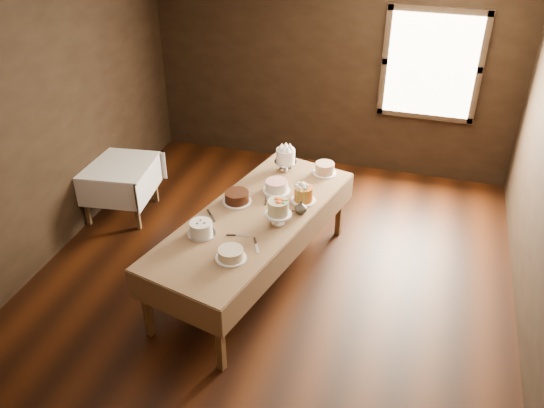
{
  "coord_description": "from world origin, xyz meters",
  "views": [
    {
      "loc": [
        1.38,
        -4.44,
        4.0
      ],
      "look_at": [
        0.0,
        0.2,
        0.95
      ],
      "focal_mm": 37.96,
      "sensor_mm": 36.0,
      "label": 1
    }
  ],
  "objects_px": {
    "cake_chocolate": "(237,197)",
    "cake_flowers": "(278,213)",
    "display_table": "(254,220)",
    "side_table": "(118,170)",
    "cake_server_b": "(257,248)",
    "cake_server_e": "(212,218)",
    "cake_swirl": "(201,229)",
    "cake_server_a": "(244,236)",
    "cake_server_d": "(294,211)",
    "cake_cream": "(231,254)",
    "flower_vase": "(301,207)",
    "cake_caramel": "(303,194)",
    "cake_meringue": "(285,160)",
    "cake_speckled": "(325,169)",
    "cake_server_c": "(266,197)",
    "cake_lattice": "(277,187)"
  },
  "relations": [
    {
      "from": "cake_chocolate",
      "to": "cake_flowers",
      "type": "relative_size",
      "value": 1.07
    },
    {
      "from": "display_table",
      "to": "side_table",
      "type": "xyz_separation_m",
      "value": [
        -2.01,
        0.78,
        -0.14
      ]
    },
    {
      "from": "cake_server_b",
      "to": "cake_server_e",
      "type": "xyz_separation_m",
      "value": [
        -0.58,
        0.35,
        0.0
      ]
    },
    {
      "from": "side_table",
      "to": "cake_swirl",
      "type": "bearing_deg",
      "value": -37.14
    },
    {
      "from": "cake_server_a",
      "to": "cake_swirl",
      "type": "bearing_deg",
      "value": -179.53
    },
    {
      "from": "display_table",
      "to": "cake_flowers",
      "type": "distance_m",
      "value": 0.34
    },
    {
      "from": "cake_swirl",
      "to": "cake_server_d",
      "type": "height_order",
      "value": "cake_swirl"
    },
    {
      "from": "cake_cream",
      "to": "flower_vase",
      "type": "xyz_separation_m",
      "value": [
        0.42,
        0.91,
        0.02
      ]
    },
    {
      "from": "side_table",
      "to": "cake_swirl",
      "type": "relative_size",
      "value": 3.02
    },
    {
      "from": "cake_caramel",
      "to": "flower_vase",
      "type": "height_order",
      "value": "cake_caramel"
    },
    {
      "from": "display_table",
      "to": "flower_vase",
      "type": "relative_size",
      "value": 20.42
    },
    {
      "from": "cake_chocolate",
      "to": "cake_flowers",
      "type": "distance_m",
      "value": 0.59
    },
    {
      "from": "cake_flowers",
      "to": "cake_server_b",
      "type": "bearing_deg",
      "value": -99.4
    },
    {
      "from": "cake_meringue",
      "to": "cake_server_b",
      "type": "distance_m",
      "value": 1.54
    },
    {
      "from": "cake_speckled",
      "to": "cake_swirl",
      "type": "xyz_separation_m",
      "value": [
        -0.88,
        -1.52,
        0.01
      ]
    },
    {
      "from": "display_table",
      "to": "cake_chocolate",
      "type": "xyz_separation_m",
      "value": [
        -0.25,
        0.19,
        0.12
      ]
    },
    {
      "from": "cake_flowers",
      "to": "cake_server_d",
      "type": "relative_size",
      "value": 1.2
    },
    {
      "from": "cake_server_c",
      "to": "cake_meringue",
      "type": "bearing_deg",
      "value": -16.75
    },
    {
      "from": "cake_swirl",
      "to": "cake_server_d",
      "type": "relative_size",
      "value": 1.27
    },
    {
      "from": "flower_vase",
      "to": "cake_speckled",
      "type": "bearing_deg",
      "value": 86.2
    },
    {
      "from": "cake_cream",
      "to": "cake_server_a",
      "type": "bearing_deg",
      "value": 90.7
    },
    {
      "from": "cake_swirl",
      "to": "cake_chocolate",
      "type": "bearing_deg",
      "value": 78.74
    },
    {
      "from": "cake_server_e",
      "to": "flower_vase",
      "type": "xyz_separation_m",
      "value": [
        0.82,
        0.35,
        0.06
      ]
    },
    {
      "from": "cake_caramel",
      "to": "cake_server_e",
      "type": "relative_size",
      "value": 1.16
    },
    {
      "from": "cake_chocolate",
      "to": "cake_swirl",
      "type": "bearing_deg",
      "value": -101.26
    },
    {
      "from": "cake_meringue",
      "to": "cake_server_e",
      "type": "bearing_deg",
      "value": -110.12
    },
    {
      "from": "cake_speckled",
      "to": "cake_flowers",
      "type": "height_order",
      "value": "cake_flowers"
    },
    {
      "from": "display_table",
      "to": "cake_flowers",
      "type": "height_order",
      "value": "cake_flowers"
    },
    {
      "from": "cake_cream",
      "to": "side_table",
      "type": "bearing_deg",
      "value": 143.4
    },
    {
      "from": "cake_chocolate",
      "to": "cake_cream",
      "type": "bearing_deg",
      "value": -73.81
    },
    {
      "from": "cake_meringue",
      "to": "flower_vase",
      "type": "distance_m",
      "value": 0.92
    },
    {
      "from": "side_table",
      "to": "cake_caramel",
      "type": "height_order",
      "value": "cake_caramel"
    },
    {
      "from": "cake_server_e",
      "to": "cake_server_a",
      "type": "bearing_deg",
      "value": 24.28
    },
    {
      "from": "cake_swirl",
      "to": "flower_vase",
      "type": "relative_size",
      "value": 2.23
    },
    {
      "from": "cake_cream",
      "to": "flower_vase",
      "type": "bearing_deg",
      "value": 65.22
    },
    {
      "from": "cake_lattice",
      "to": "cake_server_e",
      "type": "height_order",
      "value": "cake_lattice"
    },
    {
      "from": "cake_caramel",
      "to": "cake_server_b",
      "type": "distance_m",
      "value": 0.96
    },
    {
      "from": "cake_lattice",
      "to": "cake_speckled",
      "type": "bearing_deg",
      "value": 51.87
    },
    {
      "from": "cake_chocolate",
      "to": "cake_server_e",
      "type": "xyz_separation_m",
      "value": [
        -0.13,
        -0.36,
        -0.05
      ]
    },
    {
      "from": "cake_server_a",
      "to": "cake_chocolate",
      "type": "bearing_deg",
      "value": 102.39
    },
    {
      "from": "cake_lattice",
      "to": "cake_cream",
      "type": "xyz_separation_m",
      "value": [
        -0.07,
        -1.26,
        -0.01
      ]
    },
    {
      "from": "cake_flowers",
      "to": "flower_vase",
      "type": "relative_size",
      "value": 2.1
    },
    {
      "from": "cake_chocolate",
      "to": "cake_cream",
      "type": "distance_m",
      "value": 0.96
    },
    {
      "from": "side_table",
      "to": "flower_vase",
      "type": "height_order",
      "value": "flower_vase"
    },
    {
      "from": "display_table",
      "to": "cake_server_a",
      "type": "relative_size",
      "value": 11.64
    },
    {
      "from": "cake_caramel",
      "to": "flower_vase",
      "type": "relative_size",
      "value": 2.03
    },
    {
      "from": "cake_server_b",
      "to": "cake_server_d",
      "type": "distance_m",
      "value": 0.73
    },
    {
      "from": "cake_server_c",
      "to": "cake_swirl",
      "type": "bearing_deg",
      "value": 140.95
    },
    {
      "from": "cake_caramel",
      "to": "cake_server_b",
      "type": "xyz_separation_m",
      "value": [
        -0.21,
        -0.93,
        -0.07
      ]
    },
    {
      "from": "cake_meringue",
      "to": "cake_chocolate",
      "type": "height_order",
      "value": "cake_meringue"
    }
  ]
}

